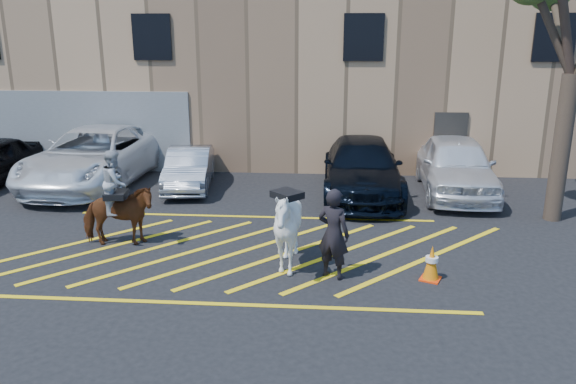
# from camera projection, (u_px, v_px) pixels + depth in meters

# --- Properties ---
(ground) EXTENTS (90.00, 90.00, 0.00)m
(ground) POSITION_uv_depth(u_px,v_px,m) (242.00, 247.00, 12.97)
(ground) COLOR black
(ground) RESTS_ON ground
(car_white_pickup) EXTENTS (3.32, 6.65, 1.81)m
(car_white_pickup) POSITION_uv_depth(u_px,v_px,m) (95.00, 156.00, 18.09)
(car_white_pickup) COLOR white
(car_white_pickup) RESTS_ON ground
(car_silver_sedan) EXTENTS (1.80, 3.93, 1.25)m
(car_silver_sedan) POSITION_uv_depth(u_px,v_px,m) (189.00, 168.00, 17.73)
(car_silver_sedan) COLOR #9DA0AB
(car_silver_sedan) RESTS_ON ground
(car_blue_suv) EXTENTS (2.30, 5.62, 1.63)m
(car_blue_suv) POSITION_uv_depth(u_px,v_px,m) (362.00, 168.00, 16.98)
(car_blue_suv) COLOR black
(car_blue_suv) RESTS_ON ground
(car_white_suv) EXTENTS (2.32, 5.22, 1.74)m
(car_white_suv) POSITION_uv_depth(u_px,v_px,m) (456.00, 165.00, 17.04)
(car_white_suv) COLOR white
(car_white_suv) RESTS_ON ground
(handler) EXTENTS (0.81, 0.71, 1.87)m
(handler) POSITION_uv_depth(u_px,v_px,m) (333.00, 234.00, 11.17)
(handler) COLOR black
(handler) RESTS_ON ground
(warehouse) EXTENTS (32.42, 10.20, 7.30)m
(warehouse) POSITION_uv_depth(u_px,v_px,m) (284.00, 59.00, 23.43)
(warehouse) COLOR tan
(warehouse) RESTS_ON ground
(hatching_zone) EXTENTS (12.60, 5.12, 0.01)m
(hatching_zone) POSITION_uv_depth(u_px,v_px,m) (240.00, 252.00, 12.68)
(hatching_zone) COLOR yellow
(hatching_zone) RESTS_ON ground
(mounted_bay) EXTENTS (1.79, 0.97, 2.26)m
(mounted_bay) POSITION_uv_depth(u_px,v_px,m) (117.00, 208.00, 12.85)
(mounted_bay) COLOR brown
(mounted_bay) RESTS_ON ground
(saddled_white) EXTENTS (2.23, 2.24, 1.84)m
(saddled_white) POSITION_uv_depth(u_px,v_px,m) (287.00, 228.00, 11.52)
(saddled_white) COLOR white
(saddled_white) RESTS_ON ground
(traffic_cone) EXTENTS (0.50, 0.50, 0.73)m
(traffic_cone) POSITION_uv_depth(u_px,v_px,m) (432.00, 263.00, 11.20)
(traffic_cone) COLOR #FF390A
(traffic_cone) RESTS_ON ground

